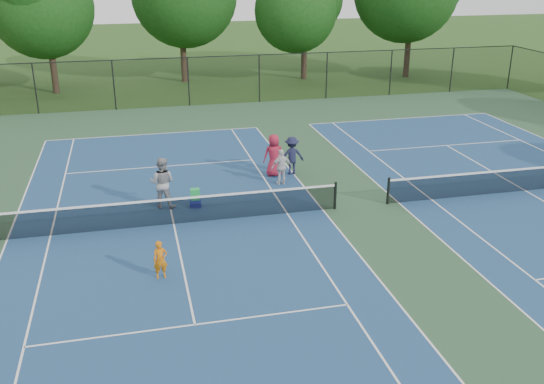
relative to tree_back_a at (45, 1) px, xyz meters
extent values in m
plane|color=#234716|center=(13.00, -24.00, -6.04)|extent=(140.00, 140.00, 0.00)
cube|color=#2D5033|center=(13.00, -24.00, -6.03)|extent=(36.00, 36.00, 0.01)
cube|color=navy|center=(6.00, -24.00, -6.03)|extent=(10.97, 23.77, 0.00)
cube|color=white|center=(6.00, -12.11, -6.02)|extent=(10.97, 0.06, 0.00)
cube|color=white|center=(0.52, -24.00, -6.02)|extent=(0.06, 23.77, 0.00)
cube|color=white|center=(11.48, -24.00, -6.02)|extent=(0.06, 23.77, 0.00)
cube|color=white|center=(1.88, -24.00, -6.02)|extent=(0.06, 23.77, 0.00)
cube|color=white|center=(10.12, -24.00, -6.02)|extent=(0.06, 23.77, 0.00)
cube|color=white|center=(6.00, -17.60, -6.02)|extent=(8.23, 0.06, 0.00)
cube|color=white|center=(6.00, -30.40, -6.02)|extent=(8.23, 0.06, 0.00)
cube|color=white|center=(6.00, -24.00, -6.02)|extent=(0.06, 12.80, 0.00)
cylinder|color=black|center=(11.95, -24.00, -5.50)|extent=(0.10, 0.10, 1.07)
cube|color=black|center=(6.00, -24.00, -5.57)|extent=(11.90, 0.01, 0.90)
cube|color=white|center=(6.00, -24.00, -5.09)|extent=(11.90, 0.04, 0.07)
cube|color=navy|center=(20.00, -24.00, -6.03)|extent=(10.97, 23.77, 0.00)
cube|color=white|center=(20.00, -12.11, -6.02)|extent=(10.97, 0.06, 0.00)
cube|color=white|center=(14.52, -24.00, -6.02)|extent=(0.06, 23.77, 0.00)
cube|color=white|center=(15.88, -24.00, -6.02)|extent=(0.06, 23.77, 0.00)
cube|color=white|center=(20.00, -17.60, -6.02)|extent=(8.23, 0.06, 0.00)
cube|color=white|center=(20.00, -24.00, -6.02)|extent=(0.06, 12.80, 0.00)
cylinder|color=black|center=(14.05, -24.00, -5.50)|extent=(0.10, 0.10, 1.07)
cube|color=black|center=(20.00, -24.00, -5.57)|extent=(11.90, 0.01, 0.90)
cube|color=white|center=(20.00, -24.00, -5.09)|extent=(11.90, 0.04, 0.07)
cylinder|color=black|center=(-0.50, -6.00, -4.54)|extent=(0.08, 0.08, 3.00)
cylinder|color=black|center=(4.00, -6.00, -4.54)|extent=(0.08, 0.08, 3.00)
cylinder|color=black|center=(8.50, -6.00, -4.54)|extent=(0.08, 0.08, 3.00)
cylinder|color=black|center=(13.00, -6.00, -4.54)|extent=(0.08, 0.08, 3.00)
cylinder|color=black|center=(17.50, -6.00, -4.54)|extent=(0.08, 0.08, 3.00)
cylinder|color=black|center=(22.00, -6.00, -4.54)|extent=(0.08, 0.08, 3.00)
cylinder|color=black|center=(26.50, -6.00, -4.54)|extent=(0.08, 0.08, 3.00)
cylinder|color=black|center=(31.00, -6.00, -4.54)|extent=(0.08, 0.08, 3.00)
cube|color=black|center=(13.00, -6.00, -4.54)|extent=(36.00, 0.01, 3.00)
cube|color=black|center=(13.00, -6.00, -3.04)|extent=(36.00, 0.05, 0.05)
cylinder|color=#2D2116|center=(0.00, 0.00, -4.15)|extent=(0.44, 0.44, 3.78)
sphere|color=#113D10|center=(0.00, 0.00, -0.39)|extent=(6.80, 6.80, 6.80)
cylinder|color=#2D2116|center=(9.00, 2.00, -3.97)|extent=(0.44, 0.44, 4.14)
cylinder|color=#2D2116|center=(18.00, 1.00, -4.33)|extent=(0.44, 0.44, 3.42)
sphere|color=#113D10|center=(18.00, 1.00, -0.97)|extent=(6.00, 6.00, 6.00)
sphere|color=#113D10|center=(18.00, 1.00, -0.27)|extent=(4.92, 4.92, 4.92)
cylinder|color=#2D2116|center=(26.00, 0.00, -3.88)|extent=(0.44, 0.44, 4.32)
imported|color=#CE6A0D|center=(5.34, -27.72, -5.46)|extent=(0.45, 0.32, 1.16)
imported|color=gray|center=(5.77, -22.32, -5.07)|extent=(1.14, 1.02, 1.95)
imported|color=silver|center=(10.67, -20.97, -5.29)|extent=(0.93, 0.50, 1.50)
imported|color=#1A1D39|center=(11.40, -19.85, -5.21)|extent=(1.07, 0.62, 1.66)
imported|color=maroon|center=(10.61, -19.89, -5.13)|extent=(0.90, 0.59, 1.82)
cube|color=navy|center=(6.93, -22.61, -5.88)|extent=(0.45, 0.36, 0.31)
cube|color=green|center=(6.93, -22.61, -5.52)|extent=(0.36, 0.30, 0.41)
camera|label=1|loc=(4.87, -43.65, 2.74)|focal=40.00mm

